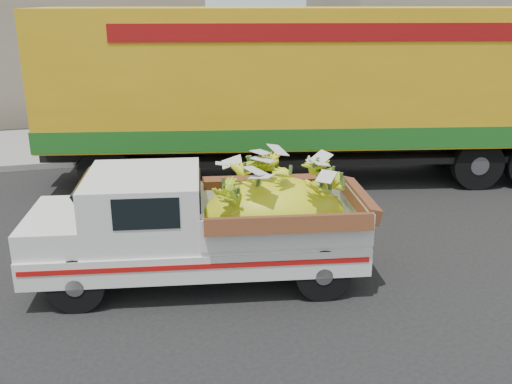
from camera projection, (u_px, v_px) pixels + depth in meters
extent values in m
plane|color=black|center=(297.00, 291.00, 8.15)|extent=(100.00, 100.00, 0.00)
cube|color=gray|center=(205.00, 154.00, 15.06)|extent=(60.00, 0.25, 0.15)
cube|color=gray|center=(193.00, 137.00, 16.99)|extent=(60.00, 4.00, 0.14)
cube|color=gray|center=(474.00, 22.00, 25.76)|extent=(14.00, 6.00, 6.00)
cylinder|color=black|center=(76.00, 284.00, 7.54)|extent=(0.79, 0.34, 0.76)
cylinder|color=black|center=(95.00, 240.00, 8.93)|extent=(0.79, 0.34, 0.76)
cylinder|color=black|center=(323.00, 273.00, 7.85)|extent=(0.79, 0.34, 0.76)
cylinder|color=black|center=(304.00, 232.00, 9.23)|extent=(0.79, 0.34, 0.76)
cube|color=silver|center=(198.00, 245.00, 8.33)|extent=(4.94, 2.45, 0.39)
cube|color=#A50F0C|center=(198.00, 267.00, 7.49)|extent=(4.57, 0.76, 0.07)
cube|color=silver|center=(35.00, 258.00, 8.15)|extent=(0.37, 1.67, 0.14)
cube|color=silver|center=(59.00, 226.00, 8.03)|extent=(1.10, 1.72, 0.36)
cube|color=silver|center=(144.00, 205.00, 8.05)|extent=(1.80, 1.87, 0.90)
cube|color=black|center=(146.00, 214.00, 7.23)|extent=(0.85, 0.15, 0.42)
cube|color=silver|center=(280.00, 213.00, 8.29)|extent=(2.56, 2.06, 0.51)
ellipsoid|color=yellow|center=(273.00, 220.00, 8.32)|extent=(2.28, 1.69, 1.29)
cylinder|color=black|center=(489.00, 142.00, 14.39)|extent=(1.14, 0.53, 1.10)
cylinder|color=black|center=(477.00, 164.00, 12.43)|extent=(1.14, 0.53, 1.10)
cylinder|color=black|center=(443.00, 142.00, 14.32)|extent=(1.14, 0.53, 1.10)
cylinder|color=black|center=(106.00, 171.00, 11.96)|extent=(1.14, 0.53, 1.10)
cylinder|color=black|center=(121.00, 147.00, 13.85)|extent=(1.14, 0.53, 1.10)
cube|color=black|center=(311.00, 145.00, 13.09)|extent=(11.96, 3.34, 0.36)
cube|color=gold|center=(313.00, 75.00, 12.58)|extent=(12.02, 4.76, 2.84)
cube|color=#1B5C1A|center=(312.00, 127.00, 12.96)|extent=(12.08, 4.79, 0.45)
cube|color=maroon|center=(325.00, 32.00, 11.08)|extent=(8.24, 1.67, 0.35)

